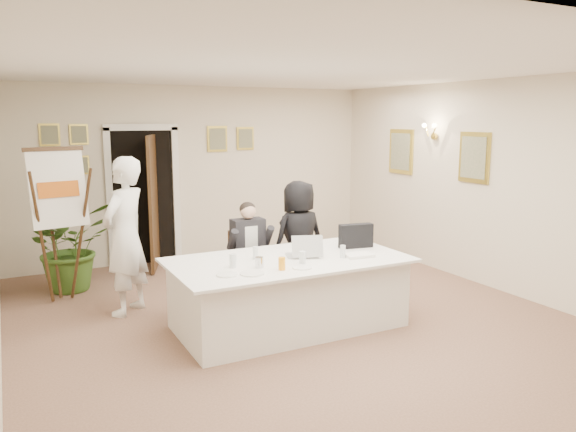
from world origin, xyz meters
The scene contains 26 objects.
floor centered at (0.00, 0.00, 0.00)m, with size 7.00×7.00×0.00m, color brown.
ceiling centered at (0.00, 0.00, 2.80)m, with size 6.00×7.00×0.02m, color white.
wall_back centered at (0.00, 3.50, 1.40)m, with size 6.00×0.10×2.80m, color #F4ECCE.
wall_right centered at (3.00, 0.00, 1.40)m, with size 0.10×7.00×2.80m, color #F4ECCE.
doorway centered at (-0.88, 3.32, 1.04)m, with size 1.14×0.86×2.20m.
pictures_back_wall centered at (-0.80, 3.47, 1.85)m, with size 3.40×0.06×0.80m, color gold, non-canonical shape.
pictures_right_wall centered at (2.97, 1.20, 1.75)m, with size 0.06×2.20×0.80m, color gold, non-canonical shape.
wall_sconce centered at (2.90, 1.20, 2.10)m, with size 0.20×0.30×0.24m, color #B39839, non-canonical shape.
conference_table centered at (-0.14, -0.05, 0.39)m, with size 2.58×1.38×0.78m.
seated_man centered at (-0.19, 0.92, 0.64)m, with size 0.55×0.59×1.29m, color black, non-canonical shape.
flip_chart centered at (-2.29, 2.02, 0.88)m, with size 0.69×0.48×1.91m.
standing_man centered at (-1.63, 1.22, 0.93)m, with size 0.68×0.44×1.86m, color white.
standing_woman centered at (0.50, 0.90, 0.75)m, with size 0.74×0.48×1.51m, color black.
potted_palm centered at (-2.11, 2.50, 0.59)m, with size 1.07×0.93×1.19m, color #34571D.
laptop centered at (0.04, -0.02, 0.91)m, with size 0.34×0.36×0.28m, color #B7BABC, non-canonical shape.
laptop_bag centered at (0.81, 0.06, 0.92)m, with size 0.41×0.11×0.28m, color black.
paper_stack centered at (0.59, -0.32, 0.79)m, with size 0.31×0.22×0.03m, color white.
plate_left centered at (-0.98, -0.37, 0.78)m, with size 0.21×0.21×0.01m, color white.
plate_mid centered at (-0.74, -0.44, 0.78)m, with size 0.24×0.24×0.01m, color white.
plate_near centered at (-0.20, -0.47, 0.78)m, with size 0.21×0.21×0.01m, color white.
glass_a centered at (-0.82, -0.12, 0.84)m, with size 0.07×0.07×0.14m, color silver.
glass_b centered at (-0.13, -0.34, 0.84)m, with size 0.07×0.07×0.14m, color silver.
glass_c centered at (0.41, -0.29, 0.84)m, with size 0.06×0.06×0.14m, color silver.
glass_d centered at (-0.47, 0.09, 0.84)m, with size 0.06×0.06×0.14m, color silver.
oj_glass centered at (-0.41, -0.43, 0.84)m, with size 0.07×0.07×0.13m, color orange.
steel_jug centered at (-0.58, -0.25, 0.83)m, with size 0.09×0.09×0.11m, color silver.
Camera 1 is at (-2.86, -5.34, 2.29)m, focal length 35.00 mm.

